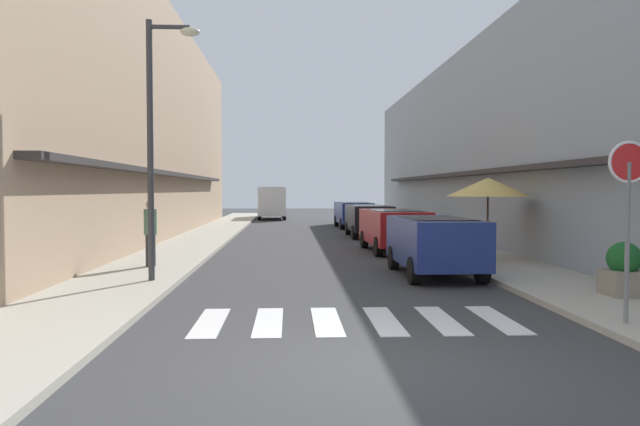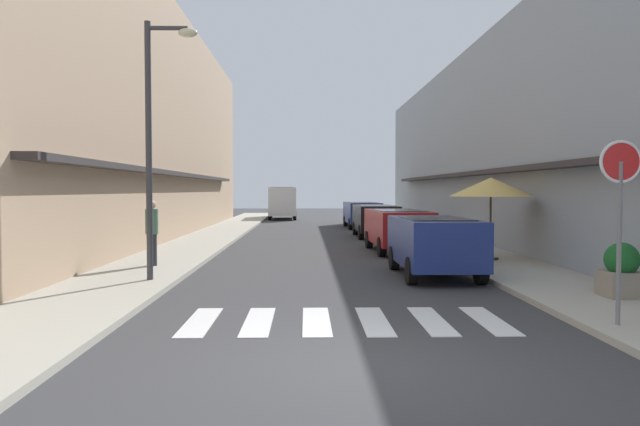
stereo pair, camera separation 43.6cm
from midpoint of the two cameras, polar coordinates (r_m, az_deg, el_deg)
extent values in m
plane|color=#38383A|center=(24.24, -0.87, -2.92)|extent=(92.80, 92.80, 0.00)
cube|color=#ADA899|center=(24.55, -12.26, -2.76)|extent=(2.51, 59.05, 0.12)
cube|color=#ADA899|center=(24.89, 10.37, -2.68)|extent=(2.51, 59.05, 0.12)
cube|color=tan|center=(26.56, -20.06, 8.30)|extent=(5.00, 39.96, 10.09)
cube|color=#332D2D|center=(25.74, -14.12, 3.55)|extent=(0.50, 27.97, 0.16)
cube|color=#939EA8|center=(27.02, 17.70, 6.07)|extent=(5.00, 39.96, 8.08)
cube|color=#332D2D|center=(26.13, 12.01, 3.55)|extent=(0.50, 27.97, 0.16)
cube|color=silver|center=(10.13, -11.61, -10.13)|extent=(0.45, 2.20, 0.01)
cube|color=silver|center=(10.03, -6.15, -10.21)|extent=(0.45, 2.20, 0.01)
cube|color=silver|center=(10.03, -0.64, -10.21)|extent=(0.45, 2.20, 0.01)
cube|color=silver|center=(10.11, 4.84, -10.12)|extent=(0.45, 2.20, 0.01)
cube|color=silver|center=(10.28, 10.18, -9.94)|extent=(0.45, 2.20, 0.01)
cube|color=silver|center=(10.53, 15.29, -9.69)|extent=(0.45, 2.20, 0.01)
cube|color=navy|center=(15.29, 9.98, -2.62)|extent=(1.78, 3.95, 1.13)
cube|color=black|center=(15.08, 10.15, -1.53)|extent=(1.49, 2.22, 0.56)
cylinder|color=black|center=(16.46, 6.22, -4.24)|extent=(0.22, 0.64, 0.64)
cylinder|color=black|center=(16.79, 11.59, -4.14)|extent=(0.22, 0.64, 0.64)
cylinder|color=black|center=(13.92, 8.00, -5.42)|extent=(0.22, 0.64, 0.64)
cylinder|color=black|center=(14.31, 14.28, -5.26)|extent=(0.22, 0.64, 0.64)
cube|color=maroon|center=(21.08, 6.39, -1.29)|extent=(1.91, 4.39, 1.13)
cube|color=black|center=(20.85, 6.49, -0.49)|extent=(1.56, 2.48, 0.56)
cylinder|color=black|center=(22.39, 3.66, -2.52)|extent=(0.24, 0.65, 0.64)
cylinder|color=black|center=(22.68, 7.64, -2.48)|extent=(0.24, 0.65, 0.64)
cylinder|color=black|center=(19.58, 4.93, -3.21)|extent=(0.24, 0.65, 0.64)
cylinder|color=black|center=(19.91, 9.44, -3.14)|extent=(0.24, 0.65, 0.64)
cube|color=black|center=(27.68, 4.16, -0.45)|extent=(1.77, 4.31, 1.13)
cube|color=black|center=(27.45, 4.21, 0.16)|extent=(1.48, 2.42, 0.56)
cylinder|color=black|center=(29.03, 2.24, -1.44)|extent=(0.22, 0.64, 0.64)
cylinder|color=black|center=(29.22, 5.34, -1.43)|extent=(0.22, 0.64, 0.64)
cylinder|color=black|center=(26.21, 2.83, -1.83)|extent=(0.22, 0.64, 0.64)
cylinder|color=black|center=(26.43, 6.26, -1.81)|extent=(0.22, 0.64, 0.64)
cube|color=navy|center=(34.27, 2.79, 0.06)|extent=(1.87, 4.49, 1.13)
cube|color=black|center=(34.04, 2.83, 0.56)|extent=(1.54, 2.53, 0.56)
cylinder|color=black|center=(35.66, 1.22, -0.76)|extent=(0.24, 0.65, 0.64)
cylinder|color=black|center=(35.86, 3.75, -0.75)|extent=(0.24, 0.65, 0.64)
cylinder|color=black|center=(32.75, 1.74, -1.03)|extent=(0.24, 0.65, 0.64)
cylinder|color=black|center=(32.96, 4.48, -1.01)|extent=(0.24, 0.65, 0.64)
cube|color=silver|center=(44.78, -4.88, 1.13)|extent=(2.13, 5.46, 2.03)
cube|color=black|center=(44.50, -4.89, 2.09)|extent=(1.74, 3.08, 0.56)
cylinder|color=black|center=(46.60, -5.97, -0.08)|extent=(0.24, 0.65, 0.64)
cylinder|color=black|center=(46.60, -3.77, -0.07)|extent=(0.24, 0.65, 0.64)
cylinder|color=black|center=(43.04, -6.06, -0.27)|extent=(0.24, 0.65, 0.64)
cylinder|color=black|center=(43.04, -3.68, -0.26)|extent=(0.24, 0.65, 0.64)
cylinder|color=slate|center=(10.21, 26.02, -2.57)|extent=(0.07, 0.07, 2.46)
cylinder|color=red|center=(10.19, 26.13, 4.35)|extent=(0.64, 0.03, 0.64)
torus|color=white|center=(10.19, 26.13, 4.35)|extent=(0.65, 0.05, 0.65)
cylinder|color=#38383D|center=(14.13, -16.63, 5.64)|extent=(0.14, 0.14, 5.82)
cylinder|color=#38383D|center=(14.47, -14.95, 16.66)|extent=(0.90, 0.10, 0.10)
ellipsoid|color=beige|center=(14.36, -13.12, 16.38)|extent=(0.44, 0.28, 0.20)
cylinder|color=#262626|center=(18.47, 14.91, -4.13)|extent=(0.48, 0.48, 0.06)
cylinder|color=#4C3823|center=(18.39, 14.94, -0.92)|extent=(0.06, 0.06, 2.13)
cone|color=#D8B259|center=(18.36, 14.97, 2.40)|extent=(2.41, 2.41, 0.55)
cube|color=gray|center=(13.02, 25.96, -5.95)|extent=(0.71, 0.71, 0.49)
sphere|color=#195623|center=(12.97, 25.99, -3.89)|extent=(0.65, 0.65, 0.65)
cylinder|color=#282B33|center=(16.79, -16.47, -3.41)|extent=(0.26, 0.26, 0.85)
cylinder|color=#4C7259|center=(16.73, -16.50, -0.80)|extent=(0.34, 0.34, 0.68)
sphere|color=tan|center=(16.71, -16.52, 0.75)|extent=(0.23, 0.23, 0.23)
camera|label=1|loc=(0.22, -90.78, -0.03)|focal=33.78mm
camera|label=2|loc=(0.22, 89.22, 0.03)|focal=33.78mm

